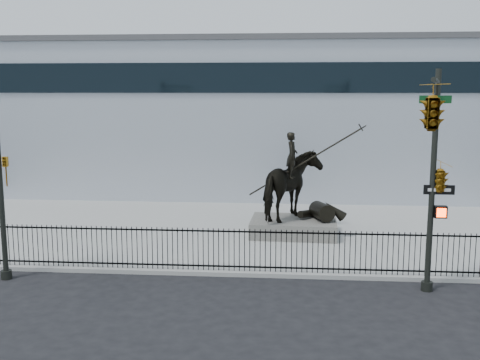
{
  "coord_description": "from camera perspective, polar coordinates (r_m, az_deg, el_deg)",
  "views": [
    {
      "loc": [
        2.42,
        -17.43,
        6.38
      ],
      "look_at": [
        0.52,
        6.0,
        2.58
      ],
      "focal_mm": 42.0,
      "sensor_mm": 36.0,
      "label": 1
    }
  ],
  "objects": [
    {
      "name": "plaza",
      "position": [
        25.34,
        -0.99,
        -5.22
      ],
      "size": [
        30.0,
        12.0,
        0.15
      ],
      "primitive_type": "cube",
      "color": "#9B9B99",
      "rests_on": "ground"
    },
    {
      "name": "statue_plinth",
      "position": [
        24.48,
        5.46,
        -4.77
      ],
      "size": [
        3.76,
        2.67,
        0.68
      ],
      "primitive_type": "cube",
      "rotation": [
        0.0,
        0.0,
        -0.05
      ],
      "color": "#4F4D49",
      "rests_on": "plaza"
    },
    {
      "name": "equestrian_statue",
      "position": [
        24.11,
        5.69,
        -0.68
      ],
      "size": [
        4.67,
        3.0,
        3.96
      ],
      "rotation": [
        0.0,
        0.0,
        -0.05
      ],
      "color": "black",
      "rests_on": "statue_plinth"
    },
    {
      "name": "picket_fence",
      "position": [
        19.61,
        -2.65,
        -7.04
      ],
      "size": [
        22.1,
        0.1,
        1.5
      ],
      "color": "black",
      "rests_on": "plaza"
    },
    {
      "name": "ground",
      "position": [
        18.71,
        -3.12,
        -10.76
      ],
      "size": [
        120.0,
        120.0,
        0.0
      ],
      "primitive_type": "plane",
      "color": "black",
      "rests_on": "ground"
    },
    {
      "name": "building",
      "position": [
        37.55,
        0.95,
        6.31
      ],
      "size": [
        44.0,
        14.0,
        9.0
      ],
      "primitive_type": "cube",
      "color": "silver",
      "rests_on": "ground"
    },
    {
      "name": "traffic_signal_right",
      "position": [
        16.02,
        19.28,
        3.2
      ],
      "size": [
        2.17,
        6.86,
        7.0
      ],
      "color": "black",
      "rests_on": "ground"
    }
  ]
}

